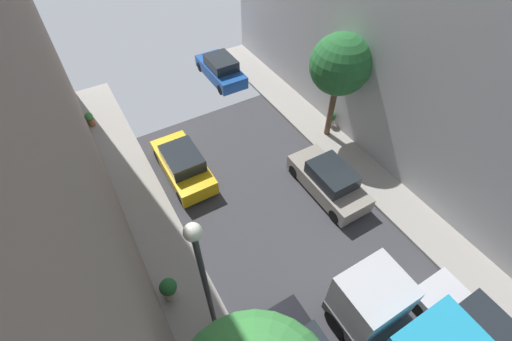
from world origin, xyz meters
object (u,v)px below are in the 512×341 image
parked_car_left_3 (183,165)px  parked_car_right_3 (221,69)px  parked_car_right_2 (329,181)px  lamp_post (203,274)px  potted_plant_0 (331,119)px  parked_car_right_1 (477,334)px  potted_plant_2 (169,289)px  potted_plant_3 (90,119)px  street_tree_1 (340,65)px

parked_car_left_3 → parked_car_right_3: (5.40, 6.73, 0.00)m
parked_car_right_2 → lamp_post: size_ratio=0.66×
potted_plant_0 → parked_car_right_1: bearing=-105.1°
parked_car_right_3 → potted_plant_2: 14.74m
parked_car_right_1 → parked_car_right_2: (0.00, 7.77, 0.00)m
parked_car_right_1 → parked_car_right_2: bearing=90.0°
parked_car_right_1 → potted_plant_0: 11.75m
parked_car_right_3 → potted_plant_3: (-8.49, -0.68, -0.13)m
parked_car_left_3 → potted_plant_2: size_ratio=4.13×
parked_car_right_1 → street_tree_1: (2.48, 10.92, 3.59)m
potted_plant_2 → parked_car_right_2: bearing=7.8°
potted_plant_0 → potted_plant_2: 12.22m
street_tree_1 → lamp_post: (-9.78, -6.19, -0.06)m
parked_car_right_3 → potted_plant_2: (-8.22, -12.24, -0.02)m
street_tree_1 → potted_plant_2: bearing=-158.2°
potted_plant_2 → parked_car_right_1: bearing=-38.9°
parked_car_right_3 → potted_plant_0: parked_car_right_3 is taller
parked_car_right_1 → street_tree_1: 11.76m
parked_car_right_3 → lamp_post: (-7.30, -14.15, 3.53)m
parked_car_right_3 → street_tree_1: (2.48, -7.96, 3.59)m
parked_car_left_3 → potted_plant_3: parked_car_left_3 is taller
potted_plant_0 → parked_car_right_3: bearing=112.1°
parked_car_right_2 → parked_car_right_3: 11.11m
street_tree_1 → potted_plant_2: size_ratio=5.54×
parked_car_right_3 → parked_car_right_2: bearing=-90.0°
parked_car_right_3 → potted_plant_2: bearing=-123.9°
parked_car_right_2 → lamp_post: (-7.30, -3.03, 3.53)m
parked_car_right_1 → parked_car_right_3: same height
potted_plant_2 → potted_plant_3: bearing=91.3°
street_tree_1 → parked_car_left_3: bearing=171.2°
parked_car_left_3 → potted_plant_0: bearing=-5.4°
street_tree_1 → potted_plant_0: size_ratio=6.85×
parked_car_left_3 → street_tree_1: 8.74m
parked_car_right_1 → street_tree_1: size_ratio=0.75×
parked_car_left_3 → potted_plant_2: (-2.82, -5.50, -0.02)m
potted_plant_3 → lamp_post: lamp_post is taller
parked_car_left_3 → potted_plant_2: 6.18m
parked_car_right_1 → parked_car_right_3: 18.88m
parked_car_right_2 → street_tree_1: bearing=51.9°
parked_car_left_3 → lamp_post: 8.43m
potted_plant_0 → potted_plant_2: potted_plant_2 is taller
street_tree_1 → lamp_post: lamp_post is taller
parked_car_right_3 → lamp_post: 16.30m
parked_car_right_3 → street_tree_1: size_ratio=0.75×
lamp_post → parked_car_right_2: bearing=22.6°
parked_car_right_1 → street_tree_1: street_tree_1 is taller
potted_plant_0 → potted_plant_2: size_ratio=0.81×
parked_car_right_2 → potted_plant_3: (-8.49, 10.43, -0.13)m
potted_plant_3 → lamp_post: size_ratio=0.13×
street_tree_1 → potted_plant_0: (0.59, 0.43, -3.71)m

